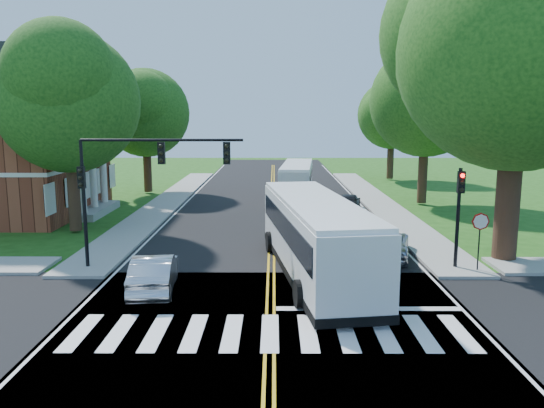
{
  "coord_description": "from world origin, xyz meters",
  "views": [
    {
      "loc": [
        0.13,
        -16.35,
        6.79
      ],
      "look_at": [
        0.02,
        9.89,
        2.4
      ],
      "focal_mm": 35.0,
      "sensor_mm": 36.0,
      "label": 1
    }
  ],
  "objects_px": {
    "signal_ne": "(459,204)",
    "suv": "(385,243)",
    "bus_follow": "(297,179)",
    "signal_nw": "(136,172)",
    "dark_sedan": "(349,202)",
    "bus_lead": "(315,235)",
    "hatchback": "(154,273)"
  },
  "relations": [
    {
      "from": "suv",
      "to": "signal_ne",
      "type": "bearing_deg",
      "value": 154.35
    },
    {
      "from": "signal_ne",
      "to": "hatchback",
      "type": "xyz_separation_m",
      "value": [
        -12.74,
        -2.9,
        -2.23
      ]
    },
    {
      "from": "signal_ne",
      "to": "suv",
      "type": "bearing_deg",
      "value": 140.25
    },
    {
      "from": "dark_sedan",
      "to": "bus_lead",
      "type": "bearing_deg",
      "value": 86.04
    },
    {
      "from": "bus_follow",
      "to": "bus_lead",
      "type": "bearing_deg",
      "value": 94.63
    },
    {
      "from": "signal_nw",
      "to": "bus_lead",
      "type": "bearing_deg",
      "value": -5.06
    },
    {
      "from": "signal_nw",
      "to": "hatchback",
      "type": "distance_m",
      "value": 4.83
    },
    {
      "from": "signal_ne",
      "to": "dark_sedan",
      "type": "distance_m",
      "value": 15.52
    },
    {
      "from": "signal_ne",
      "to": "suv",
      "type": "height_order",
      "value": "signal_ne"
    },
    {
      "from": "hatchback",
      "to": "dark_sedan",
      "type": "height_order",
      "value": "hatchback"
    },
    {
      "from": "suv",
      "to": "dark_sedan",
      "type": "relative_size",
      "value": 1.19
    },
    {
      "from": "bus_lead",
      "to": "bus_follow",
      "type": "height_order",
      "value": "bus_lead"
    },
    {
      "from": "signal_nw",
      "to": "bus_lead",
      "type": "xyz_separation_m",
      "value": [
        7.73,
        -0.68,
        -2.63
      ]
    },
    {
      "from": "signal_ne",
      "to": "bus_follow",
      "type": "height_order",
      "value": "signal_ne"
    },
    {
      "from": "bus_lead",
      "to": "signal_nw",
      "type": "bearing_deg",
      "value": -13.12
    },
    {
      "from": "signal_ne",
      "to": "bus_lead",
      "type": "height_order",
      "value": "signal_ne"
    },
    {
      "from": "hatchback",
      "to": "bus_follow",
      "type": "bearing_deg",
      "value": -111.17
    },
    {
      "from": "bus_follow",
      "to": "signal_nw",
      "type": "bearing_deg",
      "value": 74.78
    },
    {
      "from": "signal_nw",
      "to": "dark_sedan",
      "type": "xyz_separation_m",
      "value": [
        11.42,
        15.12,
        -3.78
      ]
    },
    {
      "from": "signal_nw",
      "to": "dark_sedan",
      "type": "relative_size",
      "value": 1.77
    },
    {
      "from": "bus_lead",
      "to": "hatchback",
      "type": "relative_size",
      "value": 2.93
    },
    {
      "from": "bus_lead",
      "to": "bus_follow",
      "type": "relative_size",
      "value": 1.16
    },
    {
      "from": "signal_ne",
      "to": "bus_follow",
      "type": "relative_size",
      "value": 0.4
    },
    {
      "from": "hatchback",
      "to": "suv",
      "type": "distance_m",
      "value": 11.29
    },
    {
      "from": "signal_nw",
      "to": "bus_follow",
      "type": "height_order",
      "value": "signal_nw"
    },
    {
      "from": "bus_lead",
      "to": "bus_follow",
      "type": "bearing_deg",
      "value": -98.53
    },
    {
      "from": "dark_sedan",
      "to": "signal_nw",
      "type": "bearing_deg",
      "value": 62.13
    },
    {
      "from": "bus_lead",
      "to": "dark_sedan",
      "type": "bearing_deg",
      "value": -111.21
    },
    {
      "from": "bus_lead",
      "to": "suv",
      "type": "distance_m",
      "value": 4.79
    },
    {
      "from": "bus_follow",
      "to": "suv",
      "type": "distance_m",
      "value": 19.43
    },
    {
      "from": "bus_lead",
      "to": "bus_follow",
      "type": "distance_m",
      "value": 22.04
    },
    {
      "from": "suv",
      "to": "dark_sedan",
      "type": "height_order",
      "value": "suv"
    }
  ]
}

